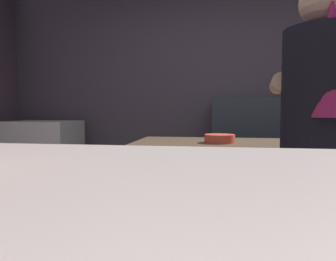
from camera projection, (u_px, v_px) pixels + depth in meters
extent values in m
cube|color=#524753|center=(237.00, 88.00, 3.31)|extent=(5.20, 0.10, 2.70)
cube|color=#473725|center=(316.00, 224.00, 1.76)|extent=(2.10, 0.60, 0.93)
cube|color=#333A44|center=(257.00, 160.00, 3.05)|extent=(0.90, 0.36, 1.23)
cube|color=white|center=(43.00, 169.00, 3.23)|extent=(0.69, 0.55, 1.00)
cube|color=#262626|center=(50.00, 170.00, 2.90)|extent=(0.03, 0.03, 0.36)
cube|color=#D84C4C|center=(17.00, 161.00, 2.96)|extent=(0.10, 0.01, 0.12)
cylinder|color=black|center=(324.00, 101.00, 1.29)|extent=(0.34, 0.34, 0.59)
sphere|color=tan|center=(327.00, 2.00, 1.26)|extent=(0.22, 0.22, 0.22)
cone|color=#8C1E4C|center=(330.00, 56.00, 1.18)|extent=(0.18, 0.18, 0.47)
cylinder|color=tan|center=(279.00, 84.00, 1.49)|extent=(0.12, 0.33, 0.08)
cylinder|color=#CF4937|center=(220.00, 139.00, 1.76)|extent=(0.17, 0.17, 0.05)
cylinder|color=red|center=(292.00, 90.00, 2.94)|extent=(0.07, 0.07, 0.16)
cylinder|color=red|center=(292.00, 78.00, 2.94)|extent=(0.03, 0.03, 0.06)
cylinder|color=white|center=(292.00, 74.00, 2.93)|extent=(0.03, 0.03, 0.01)
cylinder|color=#2E5B9C|center=(303.00, 88.00, 2.88)|extent=(0.06, 0.06, 0.18)
cylinder|color=#2E5B9C|center=(303.00, 75.00, 2.88)|extent=(0.03, 0.03, 0.07)
cylinder|color=silver|center=(303.00, 71.00, 2.87)|extent=(0.03, 0.03, 0.01)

